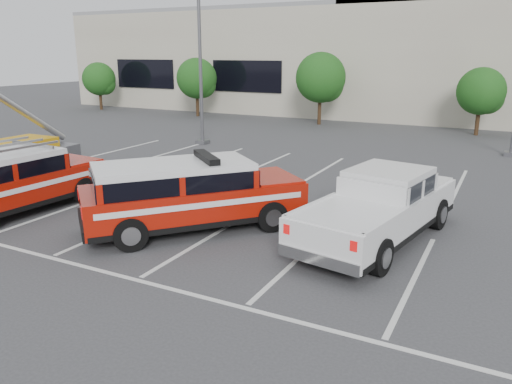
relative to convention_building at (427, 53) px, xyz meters
The scene contains 12 objects.
ground 32.21m from the convention_building, 90.33° to the right, with size 120.00×120.00×0.00m, color #37373A.
stall_markings 27.77m from the convention_building, 90.38° to the right, with size 23.00×15.00×0.01m, color silver.
convention_building is the anchor object (origin of this frame).
tree_far_left 27.03m from the convention_building, 158.63° to the right, with size 2.77×2.77×3.99m.
tree_left 18.11m from the convention_building, 146.95° to the right, with size 3.07×3.07×4.42m.
tree_mid_left 11.19m from the convention_building, 117.40° to the right, with size 3.37×3.37×4.85m.
tree_mid_right 11.20m from the convention_building, 63.43° to the right, with size 2.77×2.77×3.99m.
light_pole_left 21.49m from the convention_building, 112.39° to the right, with size 0.90×0.60×10.24m.
fire_chief_suv 31.67m from the convention_building, 91.82° to the right, with size 5.59×5.97×2.11m.
white_pickup 30.37m from the convention_building, 82.57° to the right, with size 3.14×6.30×1.85m.
ladder_suv 33.63m from the convention_building, 101.61° to the right, with size 2.55×5.62×2.16m.
utility_rig 31.74m from the convention_building, 109.09° to the right, with size 3.47×4.19×3.53m.
Camera 1 is at (6.92, -10.53, 4.83)m, focal length 35.00 mm.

